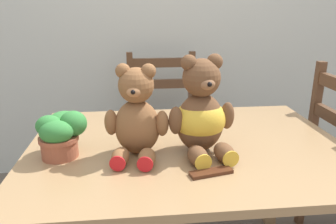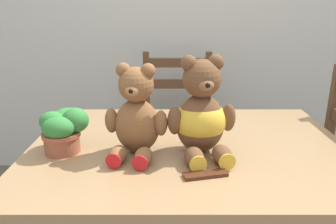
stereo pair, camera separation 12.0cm
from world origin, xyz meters
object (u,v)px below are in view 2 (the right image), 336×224
object	(u,v)px
potted_plant	(64,128)
chocolate_bar	(206,174)
wooden_chair_behind	(178,127)
teddy_bear_right	(201,115)
teddy_bear_left	(136,116)

from	to	relation	value
potted_plant	chocolate_bar	distance (m)	0.55
wooden_chair_behind	teddy_bear_right	size ratio (longest dim) A/B	2.60
teddy_bear_right	chocolate_bar	distance (m)	0.23
teddy_bear_left	chocolate_bar	world-z (taller)	teddy_bear_left
teddy_bear_right	chocolate_bar	bearing A→B (deg)	80.47
teddy_bear_left	potted_plant	bearing A→B (deg)	6.47
teddy_bear_right	wooden_chair_behind	bearing A→B (deg)	-95.82
teddy_bear_left	chocolate_bar	size ratio (longest dim) A/B	2.32
teddy_bear_left	potted_plant	size ratio (longest dim) A/B	1.81
wooden_chair_behind	chocolate_bar	distance (m)	1.12
chocolate_bar	teddy_bear_left	bearing A→B (deg)	142.59
potted_plant	chocolate_bar	xyz separation A→B (m)	(0.51, -0.19, -0.09)
potted_plant	chocolate_bar	world-z (taller)	potted_plant
teddy_bear_right	potted_plant	size ratio (longest dim) A/B	1.96
teddy_bear_right	chocolate_bar	world-z (taller)	teddy_bear_right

